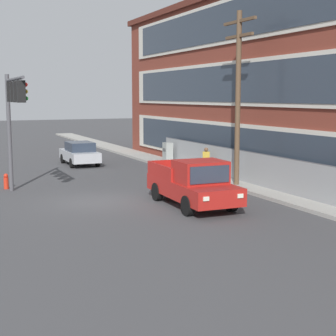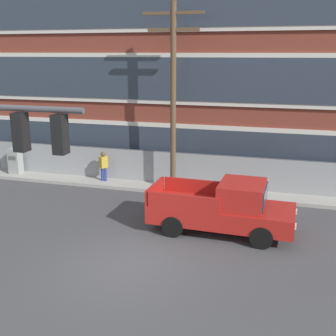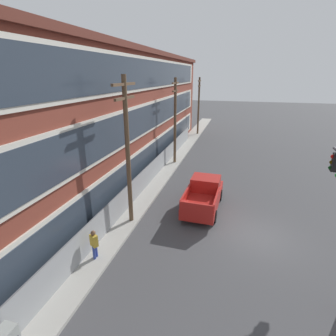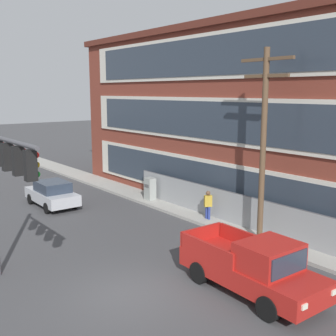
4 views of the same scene
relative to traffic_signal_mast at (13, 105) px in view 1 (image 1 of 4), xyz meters
name	(u,v)px [view 1 (image 1 of 4)]	position (x,y,z in m)	size (l,w,h in m)	color
ground_plane	(95,202)	(2.66, 2.94, -4.18)	(160.00, 160.00, 0.00)	#424244
sidewalk_building_side	(249,187)	(2.66, 10.99, -4.10)	(80.00, 1.91, 0.16)	#9E9B93
chain_link_fence	(332,187)	(8.17, 11.31, -3.27)	(32.70, 0.06, 1.79)	gray
traffic_signal_mast	(13,105)	(0.00, 0.00, 0.00)	(4.76, 0.43, 5.63)	#4C4C51
pickup_truck_red	(194,184)	(5.31, 6.43, -3.23)	(5.44, 2.30, 2.01)	#AD1E19
sedan_silver	(80,153)	(-9.57, 5.55, -3.39)	(4.25, 1.94, 1.56)	#B2B5BA
utility_pole_near_corner	(238,91)	(2.22, 10.48, 0.68)	(2.76, 0.26, 8.71)	brown
electrical_cabinet	(168,154)	(-6.74, 10.77, -3.41)	(0.64, 0.53, 1.54)	#939993
pedestrian_near_cabinet	(206,160)	(-1.55, 10.80, -3.21)	(0.40, 0.47, 1.69)	navy
fire_hydrant	(6,181)	(-2.24, -0.18, -3.80)	(0.24, 0.24, 0.78)	red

